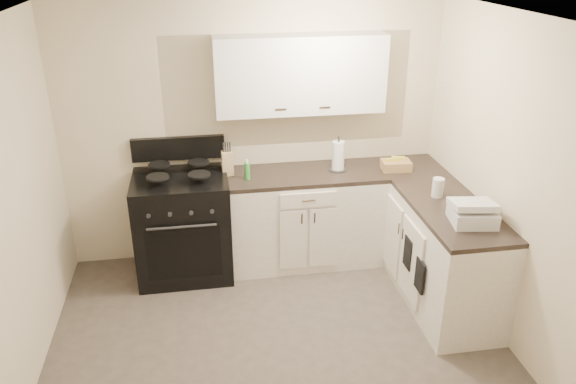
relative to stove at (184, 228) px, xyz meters
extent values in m
plane|color=#473F38|center=(0.72, -1.48, -0.46)|extent=(3.60, 3.60, 0.00)
plane|color=white|center=(0.72, -1.48, 2.04)|extent=(3.60, 3.60, 0.00)
plane|color=beige|center=(0.72, 0.32, 0.79)|extent=(3.60, 0.00, 3.60)
plane|color=beige|center=(2.52, -1.48, 0.79)|extent=(0.00, 3.60, 3.60)
cube|color=white|center=(1.14, 0.02, -0.01)|extent=(1.55, 0.60, 0.90)
cube|color=white|center=(2.22, -0.63, -0.01)|extent=(0.60, 1.90, 0.90)
cube|color=black|center=(1.14, 0.02, 0.46)|extent=(1.55, 0.60, 0.04)
cube|color=black|center=(2.22, -0.63, 0.46)|extent=(0.60, 1.90, 0.04)
cube|color=silver|center=(1.14, 0.18, 1.38)|extent=(1.55, 0.30, 0.70)
cube|color=black|center=(0.00, 0.00, 0.00)|extent=(0.86, 0.74, 1.05)
cube|color=tan|center=(0.45, 0.10, 0.59)|extent=(0.11, 0.10, 0.23)
cylinder|color=white|center=(1.49, 0.04, 0.62)|extent=(0.15, 0.15, 0.28)
cylinder|color=green|center=(0.61, -0.04, 0.56)|extent=(0.07, 0.07, 0.16)
cube|color=tan|center=(2.04, -0.04, 0.53)|extent=(0.29, 0.20, 0.09)
cube|color=silver|center=(2.25, -1.19, 0.54)|extent=(0.37, 0.35, 0.12)
cylinder|color=silver|center=(2.18, -0.69, 0.56)|extent=(0.10, 0.10, 0.17)
cube|color=black|center=(1.89, -1.15, 0.01)|extent=(0.02, 0.16, 0.28)
cube|color=black|center=(1.89, -0.88, 0.06)|extent=(0.02, 0.16, 0.28)
camera|label=1|loc=(0.21, -4.79, 2.50)|focal=35.00mm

